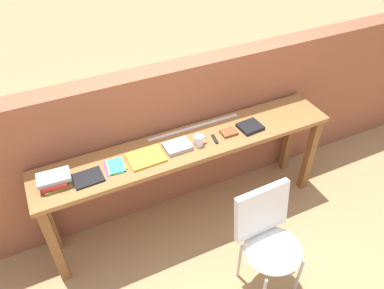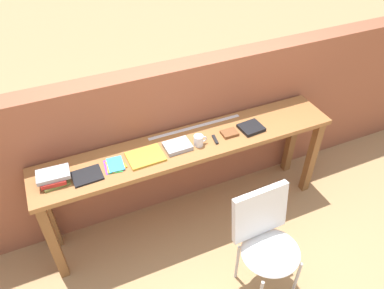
# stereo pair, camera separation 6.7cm
# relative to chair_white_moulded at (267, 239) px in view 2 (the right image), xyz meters

# --- Properties ---
(ground_plane) EXTENTS (40.00, 40.00, 0.00)m
(ground_plane) POSITION_rel_chair_white_moulded_xyz_m (-0.25, 0.53, -0.53)
(ground_plane) COLOR tan
(brick_wall_back) EXTENTS (6.00, 0.20, 1.40)m
(brick_wall_back) POSITION_rel_chair_white_moulded_xyz_m (-0.25, 1.17, 0.17)
(brick_wall_back) COLOR #935138
(brick_wall_back) RESTS_ON ground
(sideboard) EXTENTS (2.50, 0.44, 0.88)m
(sideboard) POSITION_rel_chair_white_moulded_xyz_m (-0.25, 0.83, 0.21)
(sideboard) COLOR #996033
(sideboard) RESTS_ON ground
(chair_white_moulded) EXTENTS (0.45, 0.47, 0.89)m
(chair_white_moulded) POSITION_rel_chair_white_moulded_xyz_m (0.00, 0.00, 0.00)
(chair_white_moulded) COLOR white
(chair_white_moulded) RESTS_ON ground
(book_stack_leftmost) EXTENTS (0.24, 0.18, 0.08)m
(book_stack_leftmost) POSITION_rel_chair_white_moulded_xyz_m (-1.30, 0.82, 0.40)
(book_stack_leftmost) COLOR olive
(book_stack_leftmost) RESTS_ON sideboard
(magazine_cycling) EXTENTS (0.22, 0.17, 0.01)m
(magazine_cycling) POSITION_rel_chair_white_moulded_xyz_m (-1.07, 0.78, 0.36)
(magazine_cycling) COLOR black
(magazine_cycling) RESTS_ON sideboard
(pamphlet_pile_colourful) EXTENTS (0.16, 0.18, 0.01)m
(pamphlet_pile_colourful) POSITION_rel_chair_white_moulded_xyz_m (-0.86, 0.81, 0.36)
(pamphlet_pile_colourful) COLOR purple
(pamphlet_pile_colourful) RESTS_ON sideboard
(book_open_centre) EXTENTS (0.28, 0.22, 0.02)m
(book_open_centre) POSITION_rel_chair_white_moulded_xyz_m (-0.62, 0.81, 0.36)
(book_open_centre) COLOR gold
(book_open_centre) RESTS_ON sideboard
(book_grey_hardcover) EXTENTS (0.21, 0.16, 0.04)m
(book_grey_hardcover) POSITION_rel_chair_white_moulded_xyz_m (-0.36, 0.82, 0.37)
(book_grey_hardcover) COLOR #9E9EA3
(book_grey_hardcover) RESTS_ON sideboard
(mug) EXTENTS (0.11, 0.08, 0.09)m
(mug) POSITION_rel_chair_white_moulded_xyz_m (-0.19, 0.78, 0.40)
(mug) COLOR white
(mug) RESTS_ON sideboard
(multitool_folded) EXTENTS (0.04, 0.11, 0.02)m
(multitool_folded) POSITION_rel_chair_white_moulded_xyz_m (-0.05, 0.78, 0.36)
(multitool_folded) COLOR black
(multitool_folded) RESTS_ON sideboard
(leather_journal_brown) EXTENTS (0.13, 0.10, 0.02)m
(leather_journal_brown) POSITION_rel_chair_white_moulded_xyz_m (0.10, 0.80, 0.37)
(leather_journal_brown) COLOR brown
(leather_journal_brown) RESTS_ON sideboard
(book_repair_rightmost) EXTENTS (0.20, 0.18, 0.03)m
(book_repair_rightmost) POSITION_rel_chair_white_moulded_xyz_m (0.30, 0.79, 0.37)
(book_repair_rightmost) COLOR black
(book_repair_rightmost) RESTS_ON sideboard
(ruler_metal_back_edge) EXTENTS (0.83, 0.03, 0.00)m
(ruler_metal_back_edge) POSITION_rel_chair_white_moulded_xyz_m (-0.12, 1.00, 0.35)
(ruler_metal_back_edge) COLOR silver
(ruler_metal_back_edge) RESTS_ON sideboard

